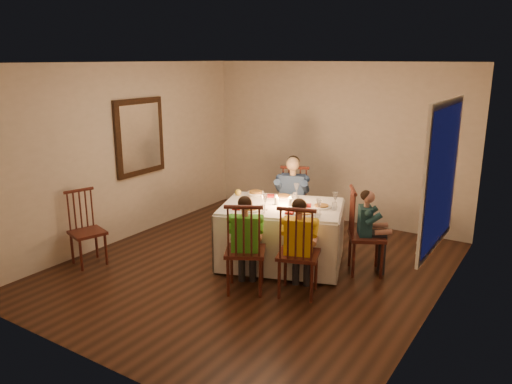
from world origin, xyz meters
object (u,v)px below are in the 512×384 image
Objects in this scene: dining_table at (282,222)px; child_teal at (364,272)px; chair_extra at (90,264)px; child_green at (246,290)px; child_yellow at (297,294)px; serving_bowl at (256,194)px; chair_near_right at (297,294)px; chair_end at (364,272)px; adult at (291,241)px; chair_adult at (291,241)px; chair_near_left at (246,290)px.

dining_table is 1.23m from child_teal.
chair_extra is 0.86× the size of child_green.
child_yellow is 1.64m from serving_bowl.
chair_near_right is 1.09m from chair_end.
chair_extra is 2.40m from serving_bowl.
serving_bowl is at bearing 66.54° from child_teal.
serving_bowl is at bearing -55.04° from chair_near_right.
dining_table is 2.61m from chair_extra.
child_yellow reaches higher than child_teal.
chair_extra is at bearing -135.54° from serving_bowl.
adult is (1.84, 2.22, 0.00)m from chair_extra.
child_green reaches higher than chair_adult.
chair_near_left is (0.04, -0.91, -0.58)m from dining_table.
child_green is (0.33, -1.73, 0.00)m from adult.
chair_extra is at bearing -3.06° from chair_near_right.
chair_end is 3.61m from chair_extra.
child_teal is at bearing -0.00° from chair_end.
chair_adult is 1.02× the size of child_teal.
adult reaches higher than chair_end.
adult is at bearing 90.29° from dining_table.
chair_adult is 1.00× the size of chair_end.
child_teal is (0.00, 0.00, 0.00)m from chair_end.
dining_table is at bearing -19.81° from serving_bowl.
chair_adult is 1.74m from chair_near_right.
child_yellow is at bearing 127.70° from chair_end.
chair_extra is 0.86× the size of child_yellow.
chair_near_right is 1.11× the size of chair_extra.
chair_adult is 0.86× the size of adult.
child_teal is (1.03, 0.34, -0.58)m from dining_table.
chair_near_left is 0.00m from child_green.
serving_bowl is at bearing -27.99° from chair_extra.
chair_extra is at bearing -149.45° from chair_adult.
child_green is at bearing -98.89° from adult.
serving_bowl is at bearing 66.54° from chair_end.
serving_bowl reaches higher than chair_extra.
chair_adult is at bearing 160.19° from adult.
serving_bowl is at bearing -91.69° from child_green.
child_green is at bearing 112.32° from chair_end.
adult is at bearing -107.89° from child_green.
chair_near_left is at bearing -98.89° from adult.
chair_near_right is at bearing -57.61° from chair_extra.
chair_near_right is 1.02× the size of child_teal.
chair_near_right is at bearing -78.67° from adult.
chair_end is at bearing -1.39° from dining_table.
dining_table is 1.43× the size of adult.
serving_bowl is (-0.53, 0.19, 0.26)m from dining_table.
serving_bowl reaches higher than child_yellow.
child_teal is (0.43, 1.00, 0.00)m from chair_near_right.
child_yellow reaches higher than chair_extra.
dining_table reaches higher than child_teal.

